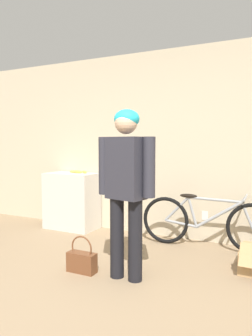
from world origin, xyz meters
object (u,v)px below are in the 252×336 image
banana (79,172)px  bicycle (207,222)px  person (126,179)px  handbag (82,261)px

banana → bicycle: bearing=-3.0°
banana → person: bearing=-42.4°
banana → handbag: (1.03, -1.43, -0.76)m
banana → handbag: size_ratio=0.88×
person → banana: person is taller
bicycle → banana: 2.07m
person → bicycle: bearing=81.3°
person → banana: size_ratio=4.89×
person → handbag: 0.99m
person → banana: (-1.50, 1.37, -0.10)m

